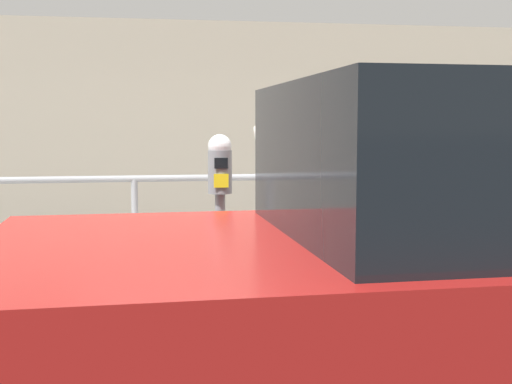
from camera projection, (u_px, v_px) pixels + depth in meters
name	position (u px, v px, depth m)	size (l,w,h in m)	color
ground_plane	(281.00, 380.00, 4.13)	(160.00, 160.00, 0.00)	#333335
sidewalk_curb	(252.00, 316.00, 5.29)	(36.00, 2.37, 0.12)	#ADA8A0
parking_meter	(220.00, 194.00, 4.45)	(0.16, 0.17, 1.40)	slate
pedestrian_at_meter	(295.00, 201.00, 4.64)	(0.60, 0.52, 1.64)	black
parked_sedan_red	(511.00, 286.00, 2.93)	(4.64, 1.91, 1.76)	maroon
background_railing	(236.00, 205.00, 6.14)	(24.06, 0.06, 1.00)	gray
backdrop_wall	(209.00, 135.00, 8.72)	(32.00, 0.50, 2.88)	#ADA38E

